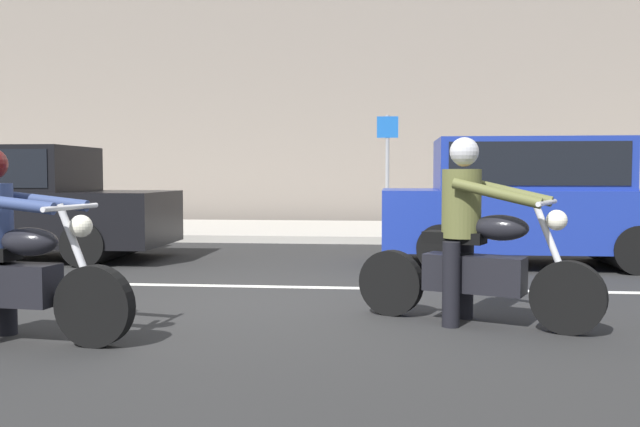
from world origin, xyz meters
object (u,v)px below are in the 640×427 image
at_px(motorcycle_with_rider_olive, 473,248).
at_px(street_sign_post, 387,160).
at_px(motorcycle_with_rider_denim_blue, 4,262).
at_px(parked_hatchback_cobalt_blue, 526,200).
at_px(pedestrian_bystander, 497,181).
at_px(parked_sedan_black, 8,201).

xyz_separation_m(motorcycle_with_rider_olive, street_sign_post, (-0.77, 8.33, 0.93)).
bearing_deg(motorcycle_with_rider_denim_blue, parked_hatchback_cobalt_blue, 45.35).
bearing_deg(pedestrian_bystander, parked_hatchback_cobalt_blue, -94.41).
xyz_separation_m(parked_sedan_black, pedestrian_bystander, (8.18, 5.58, 0.27)).
distance_m(motorcycle_with_rider_denim_blue, motorcycle_with_rider_olive, 3.83).
height_order(motorcycle_with_rider_olive, parked_sedan_black, parked_sedan_black).
distance_m(motorcycle_with_rider_olive, pedestrian_bystander, 9.69).
bearing_deg(motorcycle_with_rider_denim_blue, parked_sedan_black, 119.82).
height_order(motorcycle_with_rider_denim_blue, parked_hatchback_cobalt_blue, parked_hatchback_cobalt_blue).
xyz_separation_m(motorcycle_with_rider_denim_blue, pedestrian_bystander, (5.34, 10.53, 0.53)).
xyz_separation_m(parked_hatchback_cobalt_blue, street_sign_post, (-1.98, 4.36, 0.65)).
distance_m(motorcycle_with_rider_olive, parked_hatchback_cobalt_blue, 4.16).
relative_size(motorcycle_with_rider_denim_blue, motorcycle_with_rider_olive, 1.06).
height_order(parked_sedan_black, pedestrian_bystander, pedestrian_bystander).
height_order(street_sign_post, pedestrian_bystander, street_sign_post).
xyz_separation_m(motorcycle_with_rider_denim_blue, parked_hatchback_cobalt_blue, (4.91, 4.97, 0.32)).
xyz_separation_m(motorcycle_with_rider_olive, parked_sedan_black, (-6.53, 3.96, 0.22)).
distance_m(parked_sedan_black, street_sign_post, 7.27).
bearing_deg(parked_sedan_black, motorcycle_with_rider_olive, -31.20).
xyz_separation_m(motorcycle_with_rider_denim_blue, motorcycle_with_rider_olive, (3.70, 1.00, 0.04)).
height_order(motorcycle_with_rider_olive, parked_hatchback_cobalt_blue, parked_hatchback_cobalt_blue).
distance_m(parked_hatchback_cobalt_blue, street_sign_post, 4.83).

